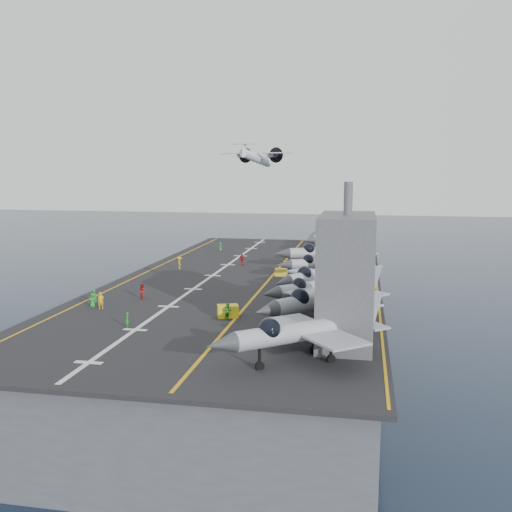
% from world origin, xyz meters
% --- Properties ---
extents(ground, '(500.00, 500.00, 0.00)m').
position_xyz_m(ground, '(0.00, 0.00, 0.00)').
color(ground, '#142135').
rests_on(ground, ground).
extents(hull, '(36.00, 90.00, 10.00)m').
position_xyz_m(hull, '(0.00, 0.00, 5.00)').
color(hull, '#56595E').
rests_on(hull, ground).
extents(flight_deck, '(38.00, 92.00, 0.40)m').
position_xyz_m(flight_deck, '(0.00, 0.00, 10.20)').
color(flight_deck, black).
rests_on(flight_deck, hull).
extents(foul_line, '(0.35, 90.00, 0.02)m').
position_xyz_m(foul_line, '(3.00, 0.00, 10.42)').
color(foul_line, gold).
rests_on(foul_line, flight_deck).
extents(landing_centerline, '(0.50, 90.00, 0.02)m').
position_xyz_m(landing_centerline, '(-6.00, 0.00, 10.42)').
color(landing_centerline, silver).
rests_on(landing_centerline, flight_deck).
extents(deck_edge_port, '(0.25, 90.00, 0.02)m').
position_xyz_m(deck_edge_port, '(-17.00, 0.00, 10.42)').
color(deck_edge_port, gold).
rests_on(deck_edge_port, flight_deck).
extents(deck_edge_stbd, '(0.25, 90.00, 0.02)m').
position_xyz_m(deck_edge_stbd, '(18.50, 0.00, 10.42)').
color(deck_edge_stbd, gold).
rests_on(deck_edge_stbd, flight_deck).
extents(island_superstructure, '(5.00, 10.00, 15.00)m').
position_xyz_m(island_superstructure, '(15.00, -30.00, 17.90)').
color(island_superstructure, '#56595E').
rests_on(island_superstructure, flight_deck).
extents(fighter_jet_0, '(19.21, 18.44, 5.58)m').
position_xyz_m(fighter_jet_0, '(11.91, -36.04, 13.19)').
color(fighter_jet_0, '#949CA4').
rests_on(fighter_jet_0, flight_deck).
extents(fighter_jet_1, '(19.06, 19.62, 5.71)m').
position_xyz_m(fighter_jet_1, '(12.71, -23.98, 13.26)').
color(fighter_jet_1, '#99A3AA').
rests_on(fighter_jet_1, flight_deck).
extents(fighter_jet_2, '(17.29, 17.00, 5.06)m').
position_xyz_m(fighter_jet_2, '(11.72, -16.40, 12.93)').
color(fighter_jet_2, gray).
rests_on(fighter_jet_2, flight_deck).
extents(fighter_jet_3, '(17.22, 18.73, 5.41)m').
position_xyz_m(fighter_jet_3, '(11.19, -9.48, 13.11)').
color(fighter_jet_3, '#939AA1').
rests_on(fighter_jet_3, flight_deck).
extents(fighter_jet_4, '(17.01, 15.13, 4.93)m').
position_xyz_m(fighter_jet_4, '(11.32, 1.59, 12.87)').
color(fighter_jet_4, '#989FA9').
rests_on(fighter_jet_4, flight_deck).
extents(fighter_jet_5, '(19.18, 15.87, 5.71)m').
position_xyz_m(fighter_jet_5, '(11.32, 9.48, 13.25)').
color(fighter_jet_5, gray).
rests_on(fighter_jet_5, flight_deck).
extents(fighter_jet_6, '(15.02, 12.28, 4.50)m').
position_xyz_m(fighter_jet_6, '(12.06, 15.93, 12.65)').
color(fighter_jet_6, '#99A2AA').
rests_on(fighter_jet_6, flight_deck).
extents(fighter_jet_7, '(14.52, 15.31, 4.43)m').
position_xyz_m(fighter_jet_7, '(12.41, 24.86, 12.62)').
color(fighter_jet_7, '#9DA6AC').
rests_on(fighter_jet_7, flight_deck).
extents(fighter_jet_8, '(17.40, 18.46, 5.34)m').
position_xyz_m(fighter_jet_8, '(10.62, 32.15, 13.07)').
color(fighter_jet_8, gray).
rests_on(fighter_jet_8, flight_deck).
extents(tow_cart_a, '(2.61, 2.14, 1.35)m').
position_xyz_m(tow_cart_a, '(2.04, -23.29, 11.08)').
color(tow_cart_a, yellow).
rests_on(tow_cart_a, flight_deck).
extents(tow_cart_b, '(1.94, 1.33, 1.12)m').
position_xyz_m(tow_cart_b, '(4.33, 1.82, 10.96)').
color(tow_cart_b, yellow).
rests_on(tow_cart_b, flight_deck).
extents(tow_cart_c, '(2.37, 1.95, 1.23)m').
position_xyz_m(tow_cart_c, '(4.27, 19.83, 11.01)').
color(tow_cart_c, yellow).
rests_on(tow_cart_c, flight_deck).
extents(crew_0, '(1.11, 0.83, 1.69)m').
position_xyz_m(crew_0, '(-14.67, -22.00, 11.25)').
color(crew_0, '#268C33').
rests_on(crew_0, flight_deck).
extents(crew_1, '(1.40, 1.35, 1.96)m').
position_xyz_m(crew_1, '(-13.37, -22.38, 11.38)').
color(crew_1, yellow).
rests_on(crew_1, flight_deck).
extents(crew_2, '(1.28, 1.38, 1.92)m').
position_xyz_m(crew_2, '(-10.57, -16.55, 11.36)').
color(crew_2, '#B21919').
rests_on(crew_2, flight_deck).
extents(crew_3, '(1.27, 1.41, 1.96)m').
position_xyz_m(crew_3, '(-12.79, 4.77, 11.38)').
color(crew_3, yellow).
rests_on(crew_3, flight_deck).
extents(crew_4, '(1.25, 0.86, 2.03)m').
position_xyz_m(crew_4, '(-3.66, 10.39, 11.41)').
color(crew_4, '#B1101C').
rests_on(crew_4, flight_deck).
extents(crew_5, '(1.03, 1.24, 1.77)m').
position_xyz_m(crew_5, '(-11.14, 25.10, 11.29)').
color(crew_5, '#268C33').
rests_on(crew_5, flight_deck).
extents(crew_6, '(0.87, 1.10, 1.61)m').
position_xyz_m(crew_6, '(-7.12, -29.38, 11.20)').
color(crew_6, '#1C8E1E').
rests_on(crew_6, flight_deck).
extents(crew_7, '(1.19, 1.35, 1.88)m').
position_xyz_m(crew_7, '(2.38, -24.51, 11.34)').
color(crew_7, '#268C33').
rests_on(crew_7, flight_deck).
extents(transport_plane, '(24.44, 19.89, 5.01)m').
position_xyz_m(transport_plane, '(-10.44, 59.33, 29.06)').
color(transport_plane, silver).
extents(fighter_jet_9, '(17.40, 18.46, 5.34)m').
position_xyz_m(fighter_jet_9, '(10.62, 40.65, 13.07)').
color(fighter_jet_9, gray).
rests_on(fighter_jet_9, flight_deck).
extents(crew_8, '(1.11, 0.83, 1.69)m').
position_xyz_m(crew_8, '(-15.47, -19.93, 11.25)').
color(crew_8, '#268C33').
rests_on(crew_8, flight_deck).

